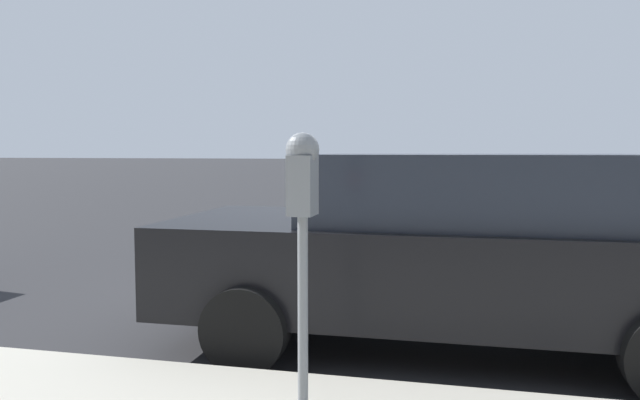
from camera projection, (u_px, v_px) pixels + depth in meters
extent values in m
plane|color=#2B2B2D|center=(351.00, 310.00, 6.33)|extent=(220.00, 220.00, 0.00)
cylinder|color=gray|center=(303.00, 312.00, 3.57)|extent=(0.06, 0.06, 1.12)
cube|color=gray|center=(303.00, 185.00, 3.52)|extent=(0.20, 0.14, 0.34)
sphere|color=gray|center=(302.00, 149.00, 3.50)|extent=(0.19, 0.19, 0.19)
cube|color=#B21919|center=(307.00, 192.00, 3.62)|extent=(0.01, 0.11, 0.12)
cube|color=black|center=(307.00, 171.00, 3.61)|extent=(0.01, 0.10, 0.08)
cube|color=black|center=(448.00, 265.00, 5.10)|extent=(1.95, 4.58, 0.72)
cube|color=#232833|center=(473.00, 188.00, 5.01)|extent=(1.70, 2.57, 0.55)
cylinder|color=black|center=(245.00, 330.00, 4.51)|extent=(0.23, 0.64, 0.64)
cylinder|color=black|center=(309.00, 277.00, 6.37)|extent=(0.23, 0.64, 0.64)
cylinder|color=black|center=(607.00, 291.00, 5.74)|extent=(0.23, 0.64, 0.64)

